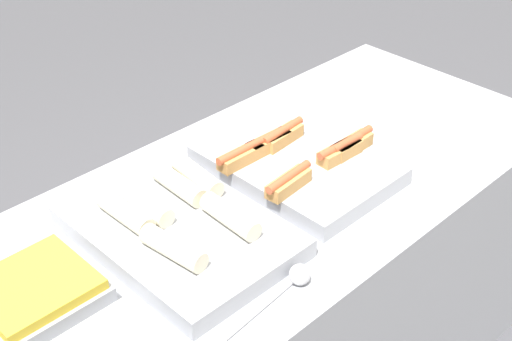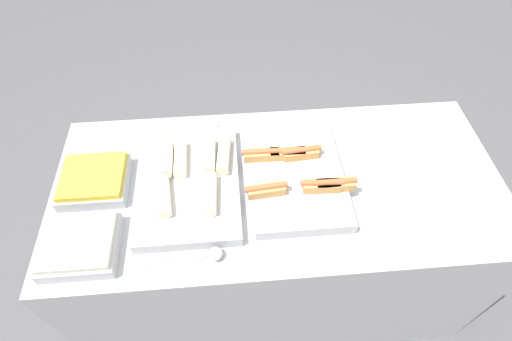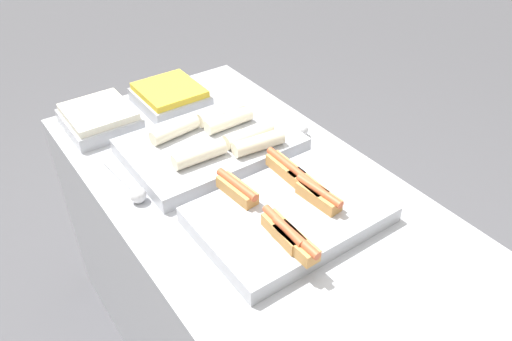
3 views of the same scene
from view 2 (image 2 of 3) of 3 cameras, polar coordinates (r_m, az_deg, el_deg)
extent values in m
plane|color=#4C4C51|center=(2.31, 2.31, -14.87)|extent=(12.00, 12.00, 0.00)
cube|color=#A8AAB2|center=(1.92, 2.73, -9.55)|extent=(1.75, 0.80, 0.87)
cube|color=#A8AAB2|center=(1.54, 5.78, -0.91)|extent=(0.35, 0.50, 0.05)
cube|color=tan|center=(1.44, 1.46, -2.85)|extent=(0.14, 0.06, 0.04)
cylinder|color=#C15633|center=(1.43, 1.48, -2.37)|extent=(0.16, 0.04, 0.02)
cube|color=tan|center=(1.48, 11.20, -2.05)|extent=(0.14, 0.05, 0.04)
cylinder|color=#C15633|center=(1.47, 11.32, -1.57)|extent=(0.16, 0.02, 0.02)
cube|color=tan|center=(1.55, 0.77, 2.23)|extent=(0.14, 0.05, 0.04)
cylinder|color=#C15633|center=(1.53, 0.78, 2.73)|extent=(0.16, 0.02, 0.02)
cube|color=tan|center=(1.56, 4.52, 2.41)|extent=(0.14, 0.05, 0.04)
cylinder|color=#C15633|center=(1.54, 4.57, 2.90)|extent=(0.16, 0.03, 0.02)
cube|color=tan|center=(1.56, 6.40, 2.42)|extent=(0.14, 0.06, 0.04)
cylinder|color=#C15633|center=(1.55, 6.46, 2.92)|extent=(0.16, 0.04, 0.02)
cube|color=tan|center=(1.47, 9.32, -2.19)|extent=(0.14, 0.05, 0.04)
cylinder|color=#C15633|center=(1.46, 9.42, -1.72)|extent=(0.16, 0.03, 0.02)
cube|color=#A8AAB2|center=(1.53, -9.51, -1.90)|extent=(0.37, 0.54, 0.05)
cylinder|color=beige|center=(1.46, -13.05, -3.53)|extent=(0.07, 0.17, 0.05)
cylinder|color=beige|center=(1.56, -10.74, 1.75)|extent=(0.05, 0.17, 0.05)
cylinder|color=beige|center=(1.44, -6.54, -3.30)|extent=(0.06, 0.17, 0.05)
cylinder|color=beige|center=(1.57, -12.68, 1.73)|extent=(0.05, 0.17, 0.05)
cylinder|color=beige|center=(1.55, -4.61, 2.24)|extent=(0.07, 0.17, 0.05)
cylinder|color=beige|center=(1.55, -6.74, 2.18)|extent=(0.05, 0.17, 0.05)
cube|color=#A8AAB2|center=(1.49, -23.70, -9.96)|extent=(0.25, 0.23, 0.05)
cube|color=silver|center=(1.46, -24.16, -9.24)|extent=(0.23, 0.21, 0.02)
cube|color=#A8AAB2|center=(1.64, -22.00, -1.54)|extent=(0.25, 0.23, 0.05)
cube|color=gold|center=(1.61, -22.39, -0.74)|extent=(0.23, 0.21, 0.02)
cylinder|color=silver|center=(1.39, -10.69, -12.33)|extent=(0.24, 0.03, 0.01)
sphere|color=silver|center=(1.37, -5.80, -11.75)|extent=(0.05, 0.05, 0.05)
cylinder|color=silver|center=(1.75, -10.00, 5.50)|extent=(0.24, 0.02, 0.01)
sphere|color=silver|center=(1.73, -6.04, 6.24)|extent=(0.05, 0.05, 0.05)
camera|label=1|loc=(0.99, -91.48, -15.17)|focal=50.00mm
camera|label=3|loc=(1.08, 65.34, 4.75)|focal=35.00mm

